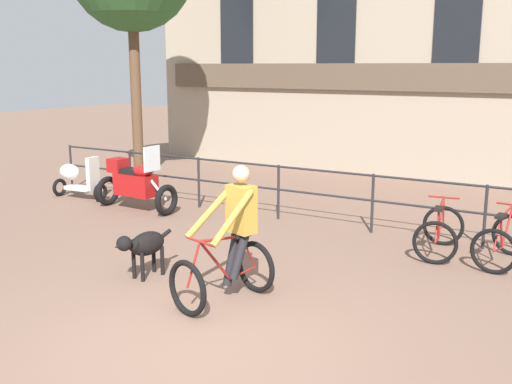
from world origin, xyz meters
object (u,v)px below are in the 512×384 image
object	(u,v)px
parked_bicycle_mid_left	(504,241)
parked_scooter	(77,178)
dog	(144,245)
parked_motorcycle	(135,183)
parked_bicycle_near_lamp	(439,232)
cyclist_with_bike	(231,242)

from	to	relation	value
parked_bicycle_mid_left	parked_scooter	distance (m)	8.83
dog	parked_bicycle_mid_left	size ratio (longest dim) A/B	0.83
parked_motorcycle	parked_scooter	xyz separation A→B (m)	(-1.84, 0.17, -0.10)
parked_motorcycle	parked_scooter	size ratio (longest dim) A/B	1.36
dog	parked_scooter	world-z (taller)	parked_scooter
parked_bicycle_mid_left	parked_scooter	world-z (taller)	parked_scooter
parked_bicycle_near_lamp	parked_scooter	bearing A→B (deg)	-7.22
parked_bicycle_near_lamp	parked_scooter	distance (m)	7.89
parked_scooter	cyclist_with_bike	bearing A→B (deg)	-120.50
cyclist_with_bike	parked_scooter	size ratio (longest dim) A/B	1.31
cyclist_with_bike	parked_bicycle_near_lamp	distance (m)	3.69
parked_scooter	parked_bicycle_mid_left	bearing A→B (deg)	-92.86
parked_motorcycle	parked_bicycle_near_lamp	bearing A→B (deg)	-85.87
parked_bicycle_mid_left	cyclist_with_bike	bearing A→B (deg)	56.39
parked_motorcycle	parked_scooter	bearing A→B (deg)	86.90
cyclist_with_bike	parked_bicycle_near_lamp	bearing A→B (deg)	76.98
parked_motorcycle	parked_bicycle_near_lamp	xyz separation A→B (m)	(6.05, 0.20, -0.20)
cyclist_with_bike	parked_bicycle_near_lamp	size ratio (longest dim) A/B	1.43
parked_bicycle_near_lamp	cyclist_with_bike	bearing A→B (deg)	54.07
cyclist_with_bike	dog	xyz separation A→B (m)	(-1.48, 0.06, -0.29)
dog	parked_bicycle_near_lamp	bearing A→B (deg)	53.48
dog	parked_motorcycle	size ratio (longest dim) A/B	0.56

